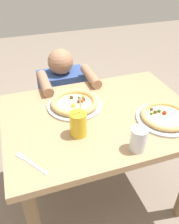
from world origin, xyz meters
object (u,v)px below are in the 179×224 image
drink_cup_colored (78,124)px  water_cup_clear (138,139)px  pizza_near (165,117)px  diner_seated (64,106)px  pizza_far (75,103)px  fork (30,162)px

drink_cup_colored → water_cup_clear: (0.24, -0.20, -0.01)m
pizza_near → water_cup_clear: 0.31m
drink_cup_colored → diner_seated: 0.87m
pizza_far → fork: pizza_far is taller
fork → diner_seated: (0.36, 0.89, -0.33)m
pizza_near → drink_cup_colored: drink_cup_colored is taller
pizza_far → drink_cup_colored: size_ratio=1.42×
drink_cup_colored → water_cup_clear: bearing=-39.7°
drink_cup_colored → water_cup_clear: size_ratio=1.93×
pizza_far → water_cup_clear: water_cup_clear is taller
pizza_far → drink_cup_colored: drink_cup_colored is taller
pizza_near → water_cup_clear: water_cup_clear is taller
water_cup_clear → fork: size_ratio=0.68×
pizza_near → fork: (-0.77, -0.09, -0.02)m
pizza_far → water_cup_clear: bearing=-68.0°
water_cup_clear → pizza_far: bearing=112.0°
water_cup_clear → pizza_near: bearing=31.7°
diner_seated → pizza_far: bearing=-94.1°
pizza_far → water_cup_clear: size_ratio=2.75×
water_cup_clear → fork: 0.52m
pizza_far → diner_seated: bearing=85.9°
pizza_near → water_cup_clear: (-0.26, -0.16, 0.04)m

